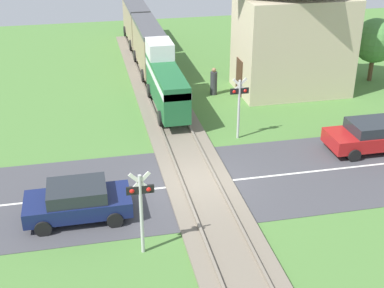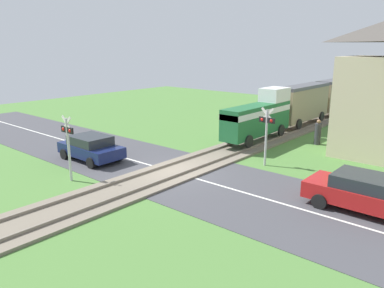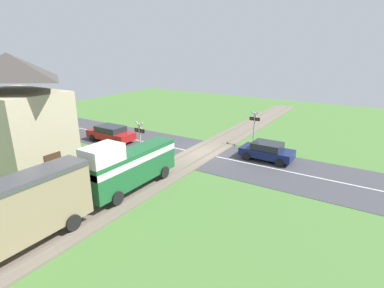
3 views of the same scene
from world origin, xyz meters
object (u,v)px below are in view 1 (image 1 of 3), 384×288
object	(u,v)px
train	(148,44)
crossing_signal_east_approach	(239,100)
crossing_signal_west_approach	(141,202)
pedestrian_by_station	(214,82)
car_near_crossing	(78,201)
car_far_side	(375,135)
station_building	(294,27)

from	to	relation	value
train	crossing_signal_east_approach	size ratio (longest dim) A/B	6.54
crossing_signal_east_approach	crossing_signal_west_approach	bearing A→B (deg)	-125.51
crossing_signal_east_approach	pedestrian_by_station	world-z (taller)	crossing_signal_east_approach
car_near_crossing	crossing_signal_west_approach	distance (m)	3.51
car_far_side	train	bearing A→B (deg)	122.91
train	pedestrian_by_station	bearing A→B (deg)	-56.82
train	station_building	world-z (taller)	station_building
pedestrian_by_station	crossing_signal_east_approach	bearing A→B (deg)	-92.95
crossing_signal_west_approach	crossing_signal_east_approach	size ratio (longest dim) A/B	1.00
car_far_side	car_near_crossing	bearing A→B (deg)	-168.06
car_far_side	pedestrian_by_station	xyz separation A→B (m)	(-5.55, 8.62, -0.02)
car_near_crossing	crossing_signal_east_approach	xyz separation A→B (m)	(7.76, 5.43, 1.24)
crossing_signal_west_approach	train	bearing A→B (deg)	81.42
train	car_near_crossing	distance (m)	17.10
crossing_signal_east_approach	car_far_side	bearing A→B (deg)	-23.53
crossing_signal_east_approach	station_building	bearing A→B (deg)	49.74
crossing_signal_east_approach	car_near_crossing	bearing A→B (deg)	-145.02
station_building	train	bearing A→B (deg)	146.92
train	station_building	bearing A→B (deg)	-33.08
car_far_side	pedestrian_by_station	bearing A→B (deg)	122.75
car_near_crossing	car_far_side	world-z (taller)	car_far_side
crossing_signal_east_approach	pedestrian_by_station	bearing A→B (deg)	87.05
car_near_crossing	station_building	distance (m)	17.26
car_near_crossing	car_far_side	bearing A→B (deg)	11.94
train	pedestrian_by_station	world-z (taller)	train
crossing_signal_west_approach	station_building	distance (m)	17.53
train	car_far_side	xyz separation A→B (m)	(8.71, -13.45, -1.12)
car_near_crossing	pedestrian_by_station	xyz separation A→B (m)	(8.07, 11.50, 0.00)
train	pedestrian_by_station	distance (m)	5.89
crossing_signal_west_approach	station_building	size ratio (longest dim) A/B	0.39
crossing_signal_east_approach	station_building	world-z (taller)	station_building
station_building	pedestrian_by_station	size ratio (longest dim) A/B	4.86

